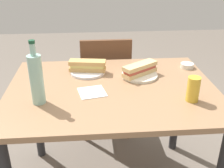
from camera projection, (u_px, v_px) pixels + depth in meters
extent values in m
cube|color=#997251|center=(112.00, 90.00, 1.57)|extent=(1.18, 0.88, 0.03)
cylinder|color=#262628|center=(36.00, 115.00, 2.03)|extent=(0.06, 0.06, 0.73)
cylinder|color=#262628|center=(177.00, 109.00, 2.11)|extent=(0.06, 0.06, 0.73)
cube|color=brown|center=(105.00, 80.00, 2.33)|extent=(0.40, 0.40, 0.02)
cube|color=brown|center=(106.00, 66.00, 2.07)|extent=(0.38, 0.03, 0.40)
cylinder|color=brown|center=(123.00, 95.00, 2.61)|extent=(0.04, 0.04, 0.46)
cylinder|color=brown|center=(85.00, 96.00, 2.58)|extent=(0.04, 0.04, 0.46)
cylinder|color=brown|center=(128.00, 115.00, 2.29)|extent=(0.04, 0.04, 0.46)
cylinder|color=brown|center=(85.00, 117.00, 2.26)|extent=(0.04, 0.04, 0.46)
cylinder|color=white|center=(88.00, 72.00, 1.74)|extent=(0.22, 0.22, 0.01)
cube|color=tan|center=(88.00, 69.00, 1.73)|extent=(0.23, 0.10, 0.02)
cube|color=#DBC66B|center=(87.00, 66.00, 1.72)|extent=(0.22, 0.09, 0.02)
cube|color=tan|center=(87.00, 62.00, 1.71)|extent=(0.23, 0.10, 0.02)
cube|color=silver|center=(95.00, 68.00, 1.77)|extent=(0.10, 0.04, 0.00)
cube|color=#59331E|center=(81.00, 66.00, 1.79)|extent=(0.08, 0.03, 0.01)
cylinder|color=silver|center=(140.00, 75.00, 1.69)|extent=(0.22, 0.22, 0.01)
cube|color=#DBB77A|center=(140.00, 72.00, 1.68)|extent=(0.23, 0.19, 0.02)
cube|color=#B74C3D|center=(140.00, 69.00, 1.67)|extent=(0.21, 0.17, 0.02)
cube|color=#DBB77A|center=(140.00, 66.00, 1.66)|extent=(0.23, 0.19, 0.02)
cube|color=silver|center=(139.00, 70.00, 1.74)|extent=(0.09, 0.06, 0.00)
cube|color=#59331E|center=(128.00, 73.00, 1.70)|extent=(0.08, 0.05, 0.01)
cylinder|color=#99C6B7|center=(37.00, 80.00, 1.35)|extent=(0.07, 0.07, 0.25)
cylinder|color=#99C6B7|center=(33.00, 50.00, 1.28)|extent=(0.03, 0.03, 0.06)
cylinder|color=#19472D|center=(32.00, 42.00, 1.26)|extent=(0.03, 0.03, 0.02)
cylinder|color=gold|center=(193.00, 89.00, 1.39)|extent=(0.07, 0.07, 0.13)
cylinder|color=silver|center=(187.00, 66.00, 1.81)|extent=(0.09, 0.09, 0.03)
cube|color=white|center=(92.00, 92.00, 1.50)|extent=(0.17, 0.17, 0.00)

